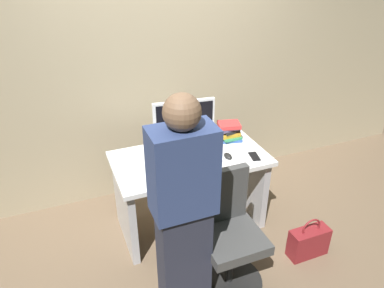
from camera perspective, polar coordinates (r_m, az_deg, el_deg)
ground_plane at (r=3.57m, az=-0.31°, el=-12.16°), size 9.00×9.00×0.00m
wall_back at (r=3.54m, az=-5.21°, el=14.95°), size 6.40×0.10×3.00m
desk at (r=3.27m, az=-0.33°, el=-5.53°), size 1.32×0.72×0.73m
office_chair at (r=2.81m, az=5.66°, el=-14.22°), size 0.52×0.52×0.94m
person_at_desk at (r=2.37m, az=-1.36°, el=-10.45°), size 0.40×0.24×1.64m
monitor at (r=3.15m, az=-1.23°, el=3.42°), size 0.54×0.16×0.46m
keyboard at (r=3.04m, az=0.63°, el=-2.89°), size 0.43×0.14×0.02m
mouse at (r=3.13m, az=5.61°, el=-1.86°), size 0.06×0.10×0.03m
cup_near_keyboard at (r=2.90m, az=-6.15°, el=-3.85°), size 0.08×0.08×0.10m
book_stack at (r=3.39m, az=5.78°, el=1.96°), size 0.25×0.20×0.17m
cell_phone at (r=3.18m, az=9.71°, el=-1.92°), size 0.10×0.16×0.01m
handbag at (r=3.33m, az=17.73°, el=-14.33°), size 0.34×0.14×0.38m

